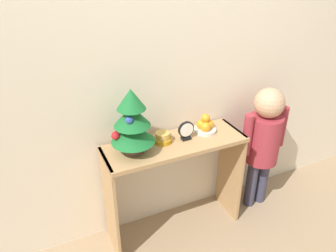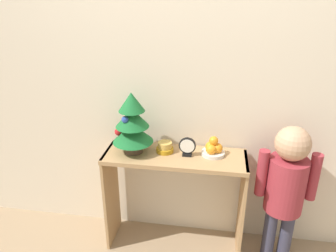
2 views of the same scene
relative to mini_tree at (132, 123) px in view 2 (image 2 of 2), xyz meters
name	(u,v)px [view 2 (image 2 of 2)]	position (x,y,z in m)	size (l,w,h in m)	color
back_wall	(180,82)	(0.30, 0.21, 0.25)	(7.00, 0.05, 2.50)	beige
console_table	(175,179)	(0.30, 0.00, -0.42)	(1.00, 0.34, 0.78)	tan
mini_tree	(132,123)	(0.00, 0.00, 0.00)	(0.28, 0.28, 0.44)	#4C3828
fruit_bowl	(213,149)	(0.56, 0.04, -0.17)	(0.16, 0.16, 0.14)	silver
singing_bowl	(165,148)	(0.22, 0.03, -0.19)	(0.12, 0.12, 0.07)	#B78419
desk_clock	(187,147)	(0.38, 0.00, -0.15)	(0.12, 0.04, 0.14)	black
child_figure	(286,182)	(1.06, -0.03, -0.35)	(0.40, 0.26, 1.06)	#38384C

